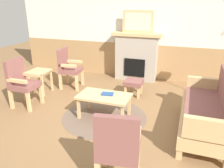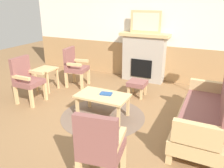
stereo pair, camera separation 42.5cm
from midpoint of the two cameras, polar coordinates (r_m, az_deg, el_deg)
The scene contains 13 objects.
ground_plane at distance 4.29m, azimuth 0.85°, elevation -8.44°, with size 14.00×14.00×0.00m, color olive.
wall_back at distance 6.26m, azimuth 11.07°, elevation 13.09°, with size 7.20×0.14×2.70m.
fireplace at distance 6.14m, azimuth 10.05°, elevation 6.76°, with size 1.30×0.44×1.28m.
framed_picture at distance 6.00m, azimuth 10.60°, elevation 15.21°, with size 0.80×0.04×0.56m.
couch at distance 3.89m, azimuth 25.46°, elevation -7.22°, with size 0.70×1.80×0.98m.
coffee_table at distance 4.15m, azimuth 0.53°, elevation -3.52°, with size 0.96×0.56×0.44m.
round_rug at distance 4.32m, azimuth 0.52°, elevation -8.16°, with size 1.60×1.60×0.01m, color brown.
book_on_table at distance 4.14m, azimuth 1.41°, elevation -2.53°, with size 0.22×0.14×0.03m, color navy.
footstool at distance 5.15m, azimuth 8.78°, elevation -0.10°, with size 0.40×0.40×0.36m.
armchair_near_fireplace at distance 4.98m, azimuth -18.64°, elevation 1.41°, with size 0.49×0.49×0.98m.
armchair_by_window_left at distance 5.71m, azimuth -7.41°, elevation 4.70°, with size 0.54×0.54×0.98m.
armchair_front_left at distance 2.61m, azimuth 1.73°, elevation -15.52°, with size 0.55×0.55×0.98m.
side_table at distance 5.58m, azimuth -14.27°, elevation 2.72°, with size 0.44×0.44×0.55m.
Camera 2 is at (1.74, -3.34, 2.07)m, focal length 36.07 mm.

